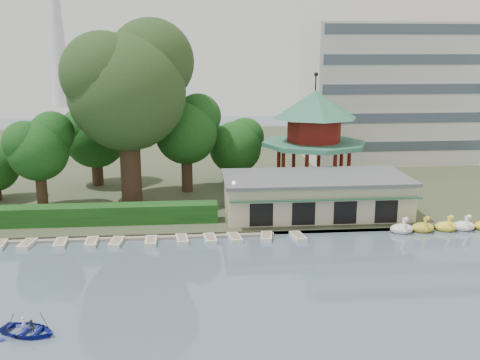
{
  "coord_description": "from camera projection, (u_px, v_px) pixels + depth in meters",
  "views": [
    {
      "loc": [
        -2.19,
        -29.33,
        16.43
      ],
      "look_at": [
        2.0,
        18.0,
        5.0
      ],
      "focal_mm": 40.0,
      "sensor_mm": 36.0,
      "label": 1
    }
  ],
  "objects": [
    {
      "name": "rowboat_with_passengers",
      "position": [
        28.0,
        327.0,
        31.78
      ],
      "size": [
        5.71,
        4.85,
        2.01
      ],
      "color": "navy",
      "rests_on": "ground"
    },
    {
      "name": "pavilion",
      "position": [
        314.0,
        130.0,
        62.71
      ],
      "size": [
        12.4,
        12.4,
        13.5
      ],
      "color": "beige",
      "rests_on": "shore"
    },
    {
      "name": "small_trees",
      "position": [
        103.0,
        141.0,
        60.9
      ],
      "size": [
        39.97,
        17.06,
        11.37
      ],
      "color": "#3A281C",
      "rests_on": "shore"
    },
    {
      "name": "dock",
      "position": [
        86.0,
        238.0,
        48.04
      ],
      "size": [
        34.0,
        1.6,
        0.24
      ],
      "primitive_type": "cube",
      "color": "gray",
      "rests_on": "ground"
    },
    {
      "name": "moored_rowboats",
      "position": [
        105.0,
        242.0,
        46.89
      ],
      "size": [
        35.07,
        2.71,
        0.36
      ],
      "color": "silver",
      "rests_on": "ground"
    },
    {
      "name": "boathouse",
      "position": [
        315.0,
        194.0,
        54.02
      ],
      "size": [
        18.6,
        9.39,
        3.9
      ],
      "color": "beige",
      "rests_on": "shore"
    },
    {
      "name": "shore",
      "position": [
        208.0,
        159.0,
        82.75
      ],
      "size": [
        220.0,
        70.0,
        0.4
      ],
      "primitive_type": "cube",
      "color": "#424930",
      "rests_on": "ground"
    },
    {
      "name": "lamp_post",
      "position": [
        234.0,
        195.0,
        50.18
      ],
      "size": [
        0.36,
        0.36,
        4.28
      ],
      "color": "black",
      "rests_on": "shore"
    },
    {
      "name": "embankment",
      "position": [
        219.0,
        233.0,
        49.15
      ],
      "size": [
        220.0,
        0.6,
        0.3
      ],
      "primitive_type": "cube",
      "color": "gray",
      "rests_on": "ground"
    },
    {
      "name": "office_building",
      "position": [
        424.0,
        97.0,
        80.42
      ],
      "size": [
        38.0,
        18.0,
        20.0
      ],
      "color": "silver",
      "rests_on": "shore"
    },
    {
      "name": "big_tree",
      "position": [
        128.0,
        82.0,
        55.88
      ],
      "size": [
        13.58,
        12.65,
        19.61
      ],
      "color": "#3A281C",
      "rests_on": "shore"
    },
    {
      "name": "swan_boats",
      "position": [
        477.0,
        226.0,
        50.52
      ],
      "size": [
        16.86,
        2.16,
        1.92
      ],
      "color": "white",
      "rests_on": "ground"
    },
    {
      "name": "ground_plane",
      "position": [
        233.0,
        330.0,
        32.44
      ],
      "size": [
        220.0,
        220.0,
        0.0
      ],
      "primitive_type": "plane",
      "color": "slate",
      "rests_on": "ground"
    },
    {
      "name": "hedge",
      "position": [
        60.0,
        215.0,
        50.7
      ],
      "size": [
        30.0,
        2.0,
        1.8
      ],
      "primitive_type": "cube",
      "color": "#194B17",
      "rests_on": "shore"
    }
  ]
}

